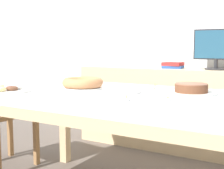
{
  "coord_description": "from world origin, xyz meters",
  "views": [
    {
      "loc": [
        0.94,
        -1.68,
        1.02
      ],
      "look_at": [
        -0.01,
        -0.06,
        0.8
      ],
      "focal_mm": 50.0,
      "sensor_mm": 36.0,
      "label": 1
    }
  ],
  "objects_px": {
    "book_stack": "(173,65)",
    "plate_stack": "(125,89)",
    "cake_chocolate_round": "(191,90)",
    "pastry_platter": "(6,90)",
    "tealight_near_cakes": "(168,99)",
    "tealight_left_edge": "(154,90)",
    "cake_golden_bundt": "(83,83)",
    "computer_monitor": "(217,49)",
    "tealight_near_front": "(126,99)",
    "tealight_right_edge": "(155,87)"
  },
  "relations": [
    {
      "from": "cake_golden_bundt",
      "to": "book_stack",
      "type": "bearing_deg",
      "value": 80.91
    },
    {
      "from": "cake_chocolate_round",
      "to": "tealight_left_edge",
      "type": "bearing_deg",
      "value": -171.15
    },
    {
      "from": "tealight_near_cakes",
      "to": "tealight_left_edge",
      "type": "xyz_separation_m",
      "value": [
        -0.2,
        0.29,
        0.0
      ]
    },
    {
      "from": "cake_chocolate_round",
      "to": "tealight_left_edge",
      "type": "distance_m",
      "value": 0.23
    },
    {
      "from": "book_stack",
      "to": "plate_stack",
      "type": "height_order",
      "value": "book_stack"
    },
    {
      "from": "cake_golden_bundt",
      "to": "tealight_right_edge",
      "type": "xyz_separation_m",
      "value": [
        0.42,
        0.28,
        -0.03
      ]
    },
    {
      "from": "cake_chocolate_round",
      "to": "tealight_near_front",
      "type": "relative_size",
      "value": 7.58
    },
    {
      "from": "pastry_platter",
      "to": "tealight_near_front",
      "type": "relative_size",
      "value": 7.98
    },
    {
      "from": "tealight_right_edge",
      "to": "cake_chocolate_round",
      "type": "bearing_deg",
      "value": -25.54
    },
    {
      "from": "book_stack",
      "to": "tealight_right_edge",
      "type": "distance_m",
      "value": 1.01
    },
    {
      "from": "cake_golden_bundt",
      "to": "tealight_left_edge",
      "type": "xyz_separation_m",
      "value": [
        0.48,
        0.1,
        -0.03
      ]
    },
    {
      "from": "cake_chocolate_round",
      "to": "plate_stack",
      "type": "relative_size",
      "value": 1.44
    },
    {
      "from": "cake_chocolate_round",
      "to": "plate_stack",
      "type": "distance_m",
      "value": 0.41
    },
    {
      "from": "plate_stack",
      "to": "tealight_left_edge",
      "type": "relative_size",
      "value": 5.25
    },
    {
      "from": "book_stack",
      "to": "plate_stack",
      "type": "bearing_deg",
      "value": -84.24
    },
    {
      "from": "cake_chocolate_round",
      "to": "cake_golden_bundt",
      "type": "distance_m",
      "value": 0.73
    },
    {
      "from": "computer_monitor",
      "to": "tealight_near_cakes",
      "type": "xyz_separation_m",
      "value": [
        0.06,
        -1.45,
        -0.26
      ]
    },
    {
      "from": "book_stack",
      "to": "tealight_near_cakes",
      "type": "height_order",
      "value": "book_stack"
    },
    {
      "from": "pastry_platter",
      "to": "tealight_near_front",
      "type": "bearing_deg",
      "value": 5.65
    },
    {
      "from": "cake_golden_bundt",
      "to": "tealight_left_edge",
      "type": "height_order",
      "value": "cake_golden_bundt"
    },
    {
      "from": "tealight_near_front",
      "to": "cake_golden_bundt",
      "type": "bearing_deg",
      "value": 150.16
    },
    {
      "from": "cake_golden_bundt",
      "to": "tealight_right_edge",
      "type": "distance_m",
      "value": 0.5
    },
    {
      "from": "tealight_near_cakes",
      "to": "plate_stack",
      "type": "bearing_deg",
      "value": 153.61
    },
    {
      "from": "cake_chocolate_round",
      "to": "pastry_platter",
      "type": "xyz_separation_m",
      "value": [
        -1.06,
        -0.5,
        -0.01
      ]
    },
    {
      "from": "cake_golden_bundt",
      "to": "tealight_left_edge",
      "type": "bearing_deg",
      "value": 12.17
    },
    {
      "from": "pastry_platter",
      "to": "tealight_near_cakes",
      "type": "bearing_deg",
      "value": 9.6
    },
    {
      "from": "cake_golden_bundt",
      "to": "tealight_near_cakes",
      "type": "relative_size",
      "value": 7.04
    },
    {
      "from": "book_stack",
      "to": "tealight_right_edge",
      "type": "relative_size",
      "value": 5.23
    },
    {
      "from": "cake_golden_bundt",
      "to": "pastry_platter",
      "type": "relative_size",
      "value": 0.88
    },
    {
      "from": "book_stack",
      "to": "computer_monitor",
      "type": "bearing_deg",
      "value": -0.19
    },
    {
      "from": "book_stack",
      "to": "tealight_left_edge",
      "type": "distance_m",
      "value": 1.2
    },
    {
      "from": "pastry_platter",
      "to": "tealight_near_front",
      "type": "distance_m",
      "value": 0.84
    },
    {
      "from": "computer_monitor",
      "to": "pastry_platter",
      "type": "height_order",
      "value": "computer_monitor"
    },
    {
      "from": "cake_chocolate_round",
      "to": "plate_stack",
      "type": "bearing_deg",
      "value": -158.44
    },
    {
      "from": "tealight_left_edge",
      "to": "computer_monitor",
      "type": "bearing_deg",
      "value": 83.41
    },
    {
      "from": "book_stack",
      "to": "tealight_near_cakes",
      "type": "distance_m",
      "value": 1.53
    },
    {
      "from": "tealight_near_cakes",
      "to": "tealight_near_front",
      "type": "distance_m",
      "value": 0.22
    },
    {
      "from": "cake_chocolate_round",
      "to": "pastry_platter",
      "type": "height_order",
      "value": "cake_chocolate_round"
    },
    {
      "from": "tealight_near_front",
      "to": "tealight_left_edge",
      "type": "height_order",
      "value": "same"
    },
    {
      "from": "tealight_right_edge",
      "to": "tealight_near_front",
      "type": "distance_m",
      "value": 0.56
    },
    {
      "from": "computer_monitor",
      "to": "plate_stack",
      "type": "relative_size",
      "value": 2.02
    },
    {
      "from": "computer_monitor",
      "to": "tealight_right_edge",
      "type": "height_order",
      "value": "computer_monitor"
    },
    {
      "from": "tealight_left_edge",
      "to": "cake_chocolate_round",
      "type": "bearing_deg",
      "value": 8.85
    },
    {
      "from": "tealight_near_cakes",
      "to": "cake_golden_bundt",
      "type": "bearing_deg",
      "value": 164.82
    },
    {
      "from": "book_stack",
      "to": "pastry_platter",
      "type": "height_order",
      "value": "book_stack"
    },
    {
      "from": "tealight_near_cakes",
      "to": "cake_chocolate_round",
      "type": "bearing_deg",
      "value": 84.68
    },
    {
      "from": "computer_monitor",
      "to": "book_stack",
      "type": "height_order",
      "value": "computer_monitor"
    },
    {
      "from": "tealight_near_cakes",
      "to": "tealight_left_edge",
      "type": "distance_m",
      "value": 0.35
    },
    {
      "from": "book_stack",
      "to": "cake_chocolate_round",
      "type": "bearing_deg",
      "value": -65.59
    },
    {
      "from": "book_stack",
      "to": "tealight_near_cakes",
      "type": "bearing_deg",
      "value": -71.67
    }
  ]
}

